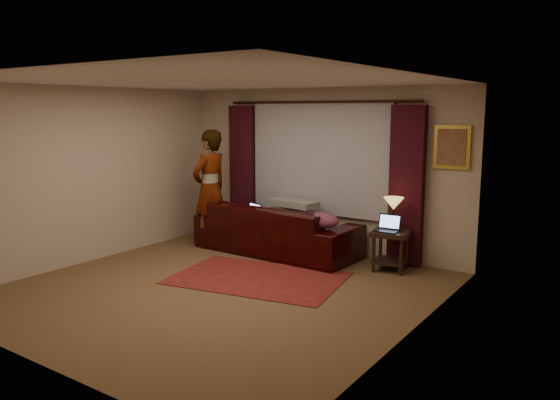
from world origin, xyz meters
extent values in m
cube|color=brown|center=(0.00, 0.00, -0.01)|extent=(5.00, 5.00, 0.01)
cube|color=silver|center=(0.00, 0.00, 2.60)|extent=(5.00, 5.00, 0.02)
cube|color=#BFAD96|center=(0.00, 2.50, 1.30)|extent=(5.00, 0.02, 2.60)
cube|color=#BFAD96|center=(0.00, -2.50, 1.30)|extent=(5.00, 0.02, 2.60)
cube|color=#BFAD96|center=(-2.50, 0.00, 1.30)|extent=(0.02, 5.00, 2.60)
cube|color=#BFAD96|center=(2.50, 0.00, 1.30)|extent=(0.02, 5.00, 2.60)
cube|color=#A1A1A9|center=(0.00, 2.44, 1.50)|extent=(2.50, 0.05, 1.80)
cube|color=black|center=(-1.50, 2.39, 1.18)|extent=(0.50, 0.14, 2.30)
cube|color=black|center=(1.50, 2.39, 1.18)|extent=(0.50, 0.14, 2.30)
cylinder|color=black|center=(0.00, 2.39, 2.38)|extent=(0.04, 0.04, 3.40)
cube|color=gold|center=(2.10, 2.47, 1.75)|extent=(0.50, 0.04, 0.60)
imported|color=black|center=(-0.44, 1.90, 0.54)|extent=(2.70, 1.23, 1.08)
cube|color=gray|center=(-0.28, 2.11, 1.08)|extent=(0.90, 0.48, 0.10)
ellipsoid|color=#72314A|center=(0.48, 1.71, 0.65)|extent=(0.61, 0.50, 0.23)
cube|color=maroon|center=(0.12, 0.63, 0.01)|extent=(2.49, 1.89, 0.01)
cube|color=black|center=(1.44, 2.01, 0.29)|extent=(0.58, 0.58, 0.58)
imported|color=gray|center=(-1.59, 1.63, 0.97)|extent=(0.60, 0.60, 1.94)
camera|label=1|loc=(4.40, -5.06, 2.26)|focal=35.00mm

